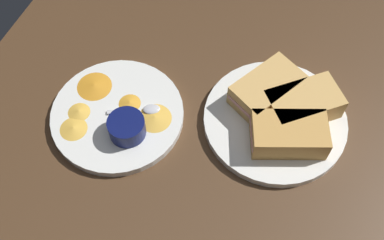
# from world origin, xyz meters

# --- Properties ---
(ground_plane) EXTENTS (1.10, 1.10, 0.03)m
(ground_plane) POSITION_xyz_m (0.00, 0.00, -0.01)
(ground_plane) COLOR #4C331E
(plate_sandwich_main) EXTENTS (0.27, 0.27, 0.02)m
(plate_sandwich_main) POSITION_xyz_m (-0.04, -0.10, 0.01)
(plate_sandwich_main) COLOR white
(plate_sandwich_main) RESTS_ON ground_plane
(sandwich_half_near) EXTENTS (0.15, 0.12, 0.05)m
(sandwich_half_near) POSITION_xyz_m (-0.07, -0.06, 0.04)
(sandwich_half_near) COLOR tan
(sandwich_half_near) RESTS_ON plate_sandwich_main
(sandwich_half_far) EXTENTS (0.15, 0.14, 0.05)m
(sandwich_half_far) POSITION_xyz_m (-0.08, -0.13, 0.04)
(sandwich_half_far) COLOR tan
(sandwich_half_far) RESTS_ON plate_sandwich_main
(sandwich_half_extra) EXTENTS (0.13, 0.15, 0.05)m
(sandwich_half_extra) POSITION_xyz_m (-0.01, -0.14, 0.04)
(sandwich_half_extra) COLOR tan
(sandwich_half_extra) RESTS_ON plate_sandwich_main
(ramekin_dark_sauce) EXTENTS (0.06, 0.06, 0.03)m
(ramekin_dark_sauce) POSITION_xyz_m (-0.01, -0.15, 0.03)
(ramekin_dark_sauce) COLOR navy
(ramekin_dark_sauce) RESTS_ON plate_sandwich_main
(spoon_by_dark_ramekin) EXTENTS (0.04, 0.10, 0.01)m
(spoon_by_dark_ramekin) POSITION_xyz_m (-0.02, -0.10, 0.02)
(spoon_by_dark_ramekin) COLOR silver
(spoon_by_dark_ramekin) RESTS_ON plate_sandwich_main
(plate_chips_companion) EXTENTS (0.25, 0.25, 0.02)m
(plate_chips_companion) POSITION_xyz_m (0.24, -0.01, 0.01)
(plate_chips_companion) COLOR white
(plate_chips_companion) RESTS_ON ground_plane
(ramekin_light_gravy) EXTENTS (0.07, 0.07, 0.04)m
(ramekin_light_gravy) POSITION_xyz_m (0.20, 0.02, 0.04)
(ramekin_light_gravy) COLOR #0C144C
(ramekin_light_gravy) RESTS_ON plate_chips_companion
(spoon_by_gravy_ramekin) EXTENTS (0.10, 0.06, 0.01)m
(spoon_by_gravy_ramekin) POSITION_xyz_m (0.19, -0.03, 0.02)
(spoon_by_gravy_ramekin) COLOR silver
(spoon_by_gravy_ramekin) RESTS_ON plate_chips_companion
(plantain_chip_scatter) EXTENTS (0.22, 0.17, 0.01)m
(plantain_chip_scatter) POSITION_xyz_m (0.26, -0.01, 0.02)
(plantain_chip_scatter) COLOR gold
(plantain_chip_scatter) RESTS_ON plate_chips_companion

